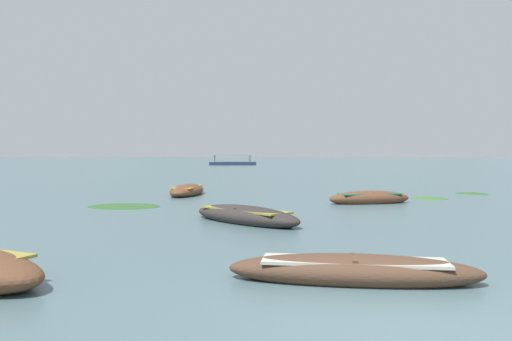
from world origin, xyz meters
TOP-DOWN VIEW (x-y plane):
  - ground_plane at (0.00, 1500.00)m, footprint 6000.00×6000.00m
  - mountain_1 at (-430.58, 1921.36)m, footprint 1119.73×1119.73m
  - mountain_2 at (484.42, 1645.19)m, footprint 748.60×748.60m
  - rowboat_1 at (2.88, 15.71)m, footprint 3.87×2.06m
  - rowboat_2 at (-0.27, 2.50)m, footprint 4.19×1.48m
  - rowboat_3 at (-2.28, 9.58)m, footprint 4.00×4.07m
  - rowboat_4 at (-5.69, 20.21)m, footprint 1.79×4.59m
  - ferry_0 at (-8.54, 105.45)m, footprint 10.94×5.55m
  - weed_patch_1 at (9.56, 21.09)m, footprint 2.13×2.18m
  - weed_patch_3 at (6.25, 18.12)m, footprint 2.27×2.31m
  - weed_patch_4 at (4.88, 20.71)m, footprint 1.70×1.38m
  - weed_patch_5 at (-7.33, 14.19)m, footprint 3.40×2.95m

SIDE VIEW (x-z plane):
  - ground_plane at x=0.00m, z-range 0.00..0.00m
  - weed_patch_1 at x=9.56m, z-range -0.07..0.07m
  - weed_patch_3 at x=6.25m, z-range -0.07..0.07m
  - weed_patch_4 at x=4.88m, z-range -0.07..0.07m
  - weed_patch_5 at x=-7.33m, z-range -0.07..0.07m
  - rowboat_2 at x=-0.27m, z-range -0.10..0.45m
  - rowboat_3 at x=-2.28m, z-range -0.12..0.52m
  - rowboat_1 at x=2.88m, z-range -0.13..0.55m
  - rowboat_4 at x=-5.69m, z-range -0.13..0.57m
  - ferry_0 at x=-8.54m, z-range -0.82..1.71m
  - mountain_2 at x=484.42m, z-range 0.00..251.10m
  - mountain_1 at x=-430.58m, z-range 0.00..324.57m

